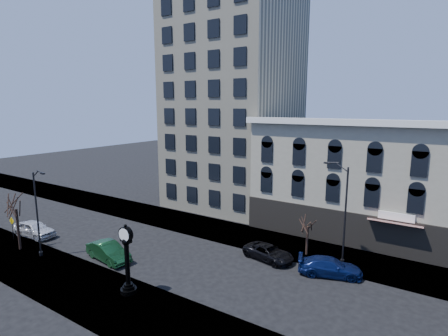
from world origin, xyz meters
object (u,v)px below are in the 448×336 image
Objects in this scene: street_clock at (127,262)px; car_near_a at (34,229)px; street_lamp_near at (38,191)px; car_near_b at (108,252)px; warning_sign at (12,224)px.

street_clock is 1.06× the size of car_near_a.
street_lamp_near is 8.17m from car_near_b.
car_near_b is (12.00, 2.30, -0.94)m from warning_sign.
warning_sign is at bearing -179.59° from street_lamp_near.
street_clock is at bearing 6.38° from street_lamp_near.
street_clock is 1.07× the size of car_near_b.
car_near_a is at bearing 99.89° from car_near_b.
car_near_b is (11.27, 0.50, -0.03)m from car_near_a.
warning_sign reaches higher than car_near_a.
street_clock is at bearing -5.48° from warning_sign.
car_near_a is (-17.21, 2.50, -1.66)m from street_clock.
street_lamp_near is at bearing -9.18° from warning_sign.
street_clock is at bearing -104.51° from car_near_a.
street_clock is 17.97m from warning_sign.
street_lamp_near reaches higher than car_near_b.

